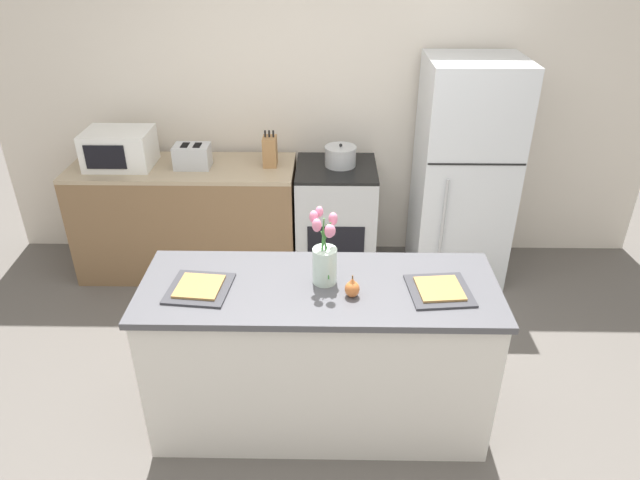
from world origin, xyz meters
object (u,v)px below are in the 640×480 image
(plate_setting_left, at_px, (199,288))
(microwave, at_px, (119,148))
(knife_block, at_px, (270,151))
(toaster, at_px, (192,156))
(refrigerator, at_px, (464,174))
(flower_vase, at_px, (325,257))
(plate_setting_right, at_px, (439,290))
(pear_figurine, at_px, (352,288))
(cooking_pot, at_px, (340,156))
(stove_range, at_px, (336,220))

(plate_setting_left, height_order, microwave, microwave)
(plate_setting_left, bearing_deg, knife_block, 83.28)
(knife_block, bearing_deg, toaster, -175.38)
(microwave, bearing_deg, refrigerator, 0.03)
(flower_vase, relative_size, plate_setting_right, 1.24)
(plate_setting_right, xyz_separation_m, microwave, (-2.09, 1.64, 0.12))
(pear_figurine, bearing_deg, plate_setting_right, 6.10)
(cooking_pot, bearing_deg, pear_figurine, -88.93)
(microwave, bearing_deg, pear_figurine, -45.43)
(stove_range, relative_size, plate_setting_right, 2.74)
(plate_setting_left, distance_m, cooking_pot, 1.82)
(cooking_pot, distance_m, microwave, 1.63)
(stove_range, height_order, plate_setting_right, plate_setting_right)
(refrigerator, xyz_separation_m, plate_setting_left, (-1.64, -1.64, 0.07))
(toaster, height_order, knife_block, knife_block)
(microwave, bearing_deg, stove_range, 0.02)
(stove_range, height_order, pear_figurine, pear_figurine)
(refrigerator, relative_size, microwave, 3.50)
(stove_range, xyz_separation_m, plate_setting_right, (0.49, -1.64, 0.46))
(stove_range, height_order, refrigerator, refrigerator)
(stove_range, height_order, toaster, toaster)
(knife_block, bearing_deg, plate_setting_right, -59.45)
(stove_range, height_order, knife_block, knife_block)
(refrigerator, distance_m, plate_setting_left, 2.32)
(microwave, bearing_deg, toaster, -2.33)
(plate_setting_left, height_order, toaster, toaster)
(pear_figurine, bearing_deg, microwave, 134.57)
(cooking_pot, bearing_deg, microwave, -179.06)
(refrigerator, relative_size, flower_vase, 4.19)
(microwave, height_order, knife_block, same)
(flower_vase, distance_m, plate_setting_right, 0.59)
(plate_setting_right, relative_size, microwave, 0.68)
(plate_setting_left, height_order, plate_setting_right, same)
(flower_vase, height_order, knife_block, flower_vase)
(plate_setting_left, bearing_deg, microwave, 119.06)
(plate_setting_right, bearing_deg, microwave, 141.87)
(plate_setting_left, distance_m, microwave, 1.88)
(plate_setting_left, bearing_deg, stove_range, 67.23)
(toaster, bearing_deg, pear_figurine, -56.01)
(refrigerator, bearing_deg, flower_vase, -123.18)
(stove_range, xyz_separation_m, plate_setting_left, (-0.69, -1.64, 0.46))
(stove_range, xyz_separation_m, cooking_pot, (0.03, 0.03, 0.52))
(cooking_pot, xyz_separation_m, knife_block, (-0.52, -0.00, 0.04))
(flower_vase, bearing_deg, microwave, 134.38)
(cooking_pot, bearing_deg, plate_setting_right, -74.55)
(stove_range, xyz_separation_m, pear_figurine, (0.06, -1.69, 0.50))
(stove_range, relative_size, refrigerator, 0.53)
(plate_setting_left, bearing_deg, plate_setting_right, 0.00)
(plate_setting_right, bearing_deg, cooking_pot, 105.45)
(flower_vase, bearing_deg, pear_figurine, -43.11)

